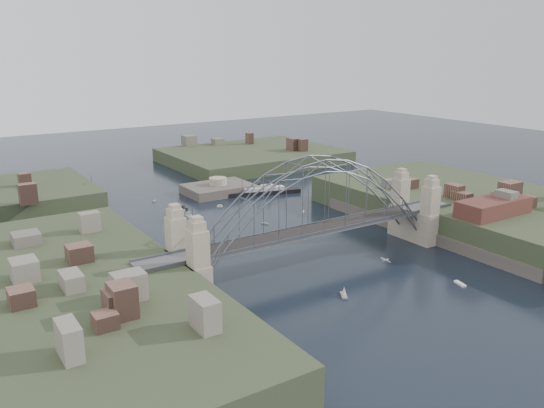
{
  "coord_description": "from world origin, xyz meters",
  "views": [
    {
      "loc": [
        -73.12,
        -93.98,
        46.95
      ],
      "look_at": [
        0.0,
        18.0,
        10.0
      ],
      "focal_mm": 36.71,
      "sensor_mm": 36.0,
      "label": 1
    }
  ],
  "objects": [
    {
      "name": "ground",
      "position": [
        0.0,
        0.0,
        0.0
      ],
      "size": [
        500.0,
        500.0,
        0.0
      ],
      "primitive_type": "plane",
      "color": "black",
      "rests_on": "ground"
    },
    {
      "name": "bridge",
      "position": [
        0.0,
        0.0,
        12.32
      ],
      "size": [
        84.0,
        13.8,
        24.6
      ],
      "color": "#555558",
      "rests_on": "ground"
    },
    {
      "name": "shore_west",
      "position": [
        -57.32,
        0.0,
        1.97
      ],
      "size": [
        50.5,
        90.0,
        12.0
      ],
      "color": "#323D24",
      "rests_on": "ground"
    },
    {
      "name": "shore_east",
      "position": [
        57.32,
        0.0,
        1.97
      ],
      "size": [
        50.5,
        90.0,
        12.0
      ],
      "color": "#323D24",
      "rests_on": "ground"
    },
    {
      "name": "headland_ne",
      "position": [
        50.0,
        110.0,
        0.75
      ],
      "size": [
        70.0,
        55.0,
        9.5
      ],
      "primitive_type": "cube",
      "color": "#323D24",
      "rests_on": "ground"
    },
    {
      "name": "fort_island",
      "position": [
        12.0,
        70.0,
        -0.34
      ],
      "size": [
        22.0,
        16.0,
        9.4
      ],
      "color": "#4E453E",
      "rests_on": "ground"
    },
    {
      "name": "wharf_shed",
      "position": [
        44.0,
        -14.0,
        10.0
      ],
      "size": [
        20.0,
        8.0,
        4.0
      ],
      "primitive_type": "cube",
      "color": "#592D26",
      "rests_on": "shore_east"
    },
    {
      "name": "finger_pier",
      "position": [
        39.0,
        -28.0,
        0.7
      ],
      "size": [
        4.0,
        22.0,
        1.4
      ],
      "primitive_type": "cube",
      "color": "#555558",
      "rests_on": "ground"
    },
    {
      "name": "naval_cruiser_near",
      "position": [
        -10.57,
        47.21,
        0.87
      ],
      "size": [
        3.66,
        18.91,
        5.64
      ],
      "color": "gray",
      "rests_on": "ground"
    },
    {
      "name": "naval_cruiser_far",
      "position": [
        -25.8,
        91.17,
        0.95
      ],
      "size": [
        10.52,
        17.21,
        6.11
      ],
      "color": "gray",
      "rests_on": "ground"
    },
    {
      "name": "ocean_liner",
      "position": [
        24.22,
        60.03,
        0.96
      ],
      "size": [
        25.19,
        10.28,
        6.19
      ],
      "color": "black",
      "rests_on": "ground"
    },
    {
      "name": "aeroplane",
      "position": [
        2.96,
        -18.95,
        6.45
      ],
      "size": [
        1.64,
        3.04,
        0.44
      ],
      "color": "#A2A6A9"
    },
    {
      "name": "small_boat_a",
      "position": [
        -21.47,
        16.36,
        0.82
      ],
      "size": [
        2.61,
        2.3,
        2.38
      ],
      "color": "silver",
      "rests_on": "ground"
    },
    {
      "name": "small_boat_b",
      "position": [
        6.52,
        31.6,
        0.15
      ],
      "size": [
        1.65,
        2.02,
        0.45
      ],
      "color": "silver",
      "rests_on": "ground"
    },
    {
      "name": "small_boat_c",
      "position": [
        -5.9,
        -17.05,
        0.71
      ],
      "size": [
        2.63,
        3.37,
        2.38
      ],
      "color": "silver",
      "rests_on": "ground"
    },
    {
      "name": "small_boat_d",
      "position": [
        22.48,
        35.31,
        0.15
      ],
      "size": [
        1.76,
        2.03,
        0.45
      ],
      "color": "silver",
      "rests_on": "ground"
    },
    {
      "name": "small_boat_e",
      "position": [
        -27.08,
        51.42,
        0.15
      ],
      "size": [
        3.6,
        1.28,
        0.45
      ],
      "color": "silver",
      "rests_on": "ground"
    },
    {
      "name": "small_boat_f",
      "position": [
        4.27,
        54.29,
        0.29
      ],
      "size": [
        1.91,
        1.4,
        1.43
      ],
      "color": "silver",
      "rests_on": "ground"
    },
    {
      "name": "small_boat_g",
      "position": [
        18.16,
        -25.82,
        0.15
      ],
      "size": [
        1.69,
        3.13,
        0.45
      ],
      "color": "silver",
      "rests_on": "ground"
    },
    {
      "name": "small_boat_h",
      "position": [
        -10.43,
        71.55,
        0.15
      ],
      "size": [
        1.7,
        1.67,
        0.45
      ],
      "color": "silver",
      "rests_on": "ground"
    }
  ]
}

